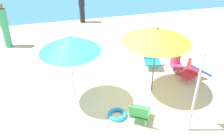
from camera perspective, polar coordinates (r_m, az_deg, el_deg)
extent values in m
plane|color=beige|center=(6.98, -2.33, -7.61)|extent=(40.00, 40.00, 0.00)
cylinder|color=silver|center=(6.57, -8.94, -0.23)|extent=(0.04, 0.04, 1.97)
cone|color=teal|center=(6.19, -9.55, 5.91)|extent=(1.52, 1.52, 0.40)
sphere|color=silver|center=(6.09, -9.74, 7.86)|extent=(0.06, 0.06, 0.06)
cylinder|color=#4C4C51|center=(7.01, 9.47, 1.76)|extent=(0.04, 0.04, 1.93)
cone|color=yellow|center=(6.65, 10.07, 7.68)|extent=(1.79, 1.79, 0.34)
sphere|color=#4C4C51|center=(6.57, 10.24, 9.28)|extent=(0.06, 0.06, 0.06)
cube|color=red|center=(8.10, 16.68, -1.04)|extent=(0.63, 0.62, 0.03)
cube|color=red|center=(8.19, 17.85, 0.84)|extent=(0.35, 0.47, 0.40)
cylinder|color=silver|center=(7.95, 16.89, -2.75)|extent=(0.02, 0.02, 0.20)
cylinder|color=silver|center=(8.09, 14.78, -1.71)|extent=(0.02, 0.02, 0.20)
cylinder|color=silver|center=(8.23, 18.30, -1.69)|extent=(0.02, 0.02, 0.20)
cylinder|color=silver|center=(8.37, 16.25, -0.71)|extent=(0.02, 0.02, 0.20)
cube|color=#33934C|center=(6.39, 6.36, -9.42)|extent=(0.66, 0.67, 0.03)
cube|color=#33934C|center=(6.05, 5.93, -9.52)|extent=(0.47, 0.38, 0.42)
cylinder|color=silver|center=(6.65, 5.11, -8.83)|extent=(0.02, 0.02, 0.22)
cylinder|color=silver|center=(6.61, 8.24, -9.41)|extent=(0.02, 0.02, 0.22)
cylinder|color=silver|center=(6.35, 4.25, -11.14)|extent=(0.02, 0.02, 0.22)
cylinder|color=silver|center=(6.31, 7.55, -11.76)|extent=(0.02, 0.02, 0.22)
cube|color=teal|center=(8.42, 9.07, 1.78)|extent=(0.61, 0.55, 0.03)
cube|color=teal|center=(8.53, 8.97, 3.59)|extent=(0.54, 0.26, 0.34)
cylinder|color=silver|center=(8.37, 10.56, 0.34)|extent=(0.02, 0.02, 0.25)
cylinder|color=silver|center=(8.31, 7.72, 0.36)|extent=(0.02, 0.02, 0.25)
cylinder|color=silver|center=(8.67, 10.21, 1.56)|extent=(0.02, 0.02, 0.25)
cylinder|color=silver|center=(8.61, 7.48, 1.58)|extent=(0.02, 0.02, 0.25)
cylinder|color=black|center=(12.18, -6.72, 12.35)|extent=(0.24, 0.24, 0.78)
cylinder|color=#389970|center=(10.50, -22.60, 7.14)|extent=(0.28, 0.28, 0.91)
cylinder|color=#389970|center=(10.23, -23.47, 10.92)|extent=(0.33, 0.33, 0.59)
sphere|color=#896042|center=(10.11, -23.97, 13.03)|extent=(0.22, 0.22, 0.22)
cube|color=#DB3866|center=(8.45, 14.33, 0.90)|extent=(0.37, 0.40, 0.12)
cylinder|color=#896042|center=(8.38, 14.57, -0.30)|extent=(0.12, 0.12, 0.22)
cylinder|color=#DB3866|center=(8.47, 14.19, 3.08)|extent=(0.32, 0.32, 0.54)
sphere|color=#896042|center=(8.31, 14.52, 5.25)|extent=(0.18, 0.18, 0.18)
cylinder|color=#ADADB2|center=(5.85, 18.29, -5.46)|extent=(0.06, 0.06, 2.09)
cube|color=white|center=(5.42, 19.71, 1.36)|extent=(0.21, 0.49, 0.38)
cube|color=navy|center=(5.49, 19.41, -0.07)|extent=(0.21, 0.49, 0.06)
torus|color=#238CD8|center=(6.57, 1.21, -10.00)|extent=(0.50, 0.50, 0.10)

